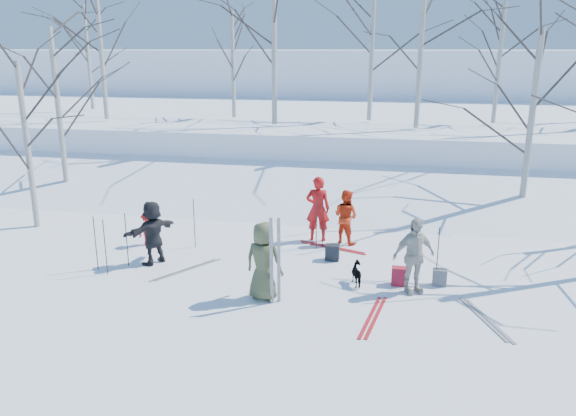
% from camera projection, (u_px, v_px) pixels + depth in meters
% --- Properties ---
extents(ground, '(120.00, 120.00, 0.00)m').
position_uv_depth(ground, '(275.00, 280.00, 12.87)').
color(ground, white).
rests_on(ground, ground).
extents(snow_ramp, '(70.00, 9.49, 4.12)m').
position_uv_depth(snow_ramp, '(319.00, 197.00, 19.43)').
color(snow_ramp, white).
rests_on(snow_ramp, ground).
extents(snow_plateau, '(70.00, 18.00, 2.20)m').
position_uv_depth(snow_plateau, '(348.00, 132.00, 28.63)').
color(snow_plateau, white).
rests_on(snow_plateau, ground).
extents(far_hill, '(90.00, 30.00, 6.00)m').
position_uv_depth(far_hill, '(371.00, 86.00, 48.15)').
color(far_hill, white).
rests_on(far_hill, ground).
extents(skier_olive_center, '(0.92, 0.69, 1.68)m').
position_uv_depth(skier_olive_center, '(264.00, 261.00, 11.71)').
color(skier_olive_center, '#444C2D').
rests_on(skier_olive_center, ground).
extents(skier_red_north, '(0.68, 0.47, 1.81)m').
position_uv_depth(skier_red_north, '(318.00, 209.00, 15.31)').
color(skier_red_north, '#B21010').
rests_on(skier_red_north, ground).
extents(skier_redor_behind, '(0.90, 0.84, 1.48)m').
position_uv_depth(skier_redor_behind, '(346.00, 217.00, 15.16)').
color(skier_redor_behind, red).
rests_on(skier_redor_behind, ground).
extents(skier_red_seated, '(0.55, 0.69, 0.93)m').
position_uv_depth(skier_red_seated, '(147.00, 229.00, 15.02)').
color(skier_red_seated, '#B21010').
rests_on(skier_red_seated, ground).
extents(skier_cream_east, '(1.06, 0.85, 1.68)m').
position_uv_depth(skier_cream_east, '(414.00, 256.00, 12.01)').
color(skier_cream_east, beige).
rests_on(skier_cream_east, ground).
extents(skier_grey_west, '(1.11, 1.52, 1.59)m').
position_uv_depth(skier_grey_west, '(153.00, 232.00, 13.68)').
color(skier_grey_west, black).
rests_on(skier_grey_west, ground).
extents(dog, '(0.48, 0.66, 0.51)m').
position_uv_depth(dog, '(358.00, 274.00, 12.55)').
color(dog, black).
rests_on(dog, ground).
extents(upright_ski_left, '(0.09, 0.16, 1.90)m').
position_uv_depth(upright_ski_left, '(271.00, 261.00, 11.39)').
color(upright_ski_left, silver).
rests_on(upright_ski_left, ground).
extents(upright_ski_right, '(0.12, 0.23, 1.89)m').
position_uv_depth(upright_ski_right, '(279.00, 261.00, 11.43)').
color(upright_ski_right, silver).
rests_on(upright_ski_right, ground).
extents(ski_pair_a, '(1.42, 2.03, 0.02)m').
position_uv_depth(ski_pair_a, '(332.00, 247.00, 14.94)').
color(ski_pair_a, '#A4171A').
rests_on(ski_pair_a, ground).
extents(ski_pair_b, '(0.78, 1.96, 0.02)m').
position_uv_depth(ski_pair_b, '(373.00, 317.00, 11.08)').
color(ski_pair_b, '#A4171A').
rests_on(ski_pair_b, ground).
extents(ski_pair_c, '(1.45, 2.03, 0.02)m').
position_uv_depth(ski_pair_c, '(485.00, 319.00, 10.98)').
color(ski_pair_c, silver).
rests_on(ski_pair_c, ground).
extents(ski_pair_d, '(1.93, 2.08, 0.02)m').
position_uv_depth(ski_pair_d, '(186.00, 270.00, 13.44)').
color(ski_pair_d, silver).
rests_on(ski_pair_d, ground).
extents(ski_pole_a, '(0.02, 0.02, 1.34)m').
position_uv_depth(ski_pole_a, '(194.00, 223.00, 14.82)').
color(ski_pole_a, black).
rests_on(ski_pole_a, ground).
extents(ski_pole_b, '(0.02, 0.02, 1.34)m').
position_uv_depth(ski_pole_b, '(316.00, 224.00, 14.73)').
color(ski_pole_b, black).
rests_on(ski_pole_b, ground).
extents(ski_pole_c, '(0.02, 0.02, 1.34)m').
position_uv_depth(ski_pole_c, '(96.00, 243.00, 13.30)').
color(ski_pole_c, black).
rests_on(ski_pole_c, ground).
extents(ski_pole_d, '(0.02, 0.02, 1.34)m').
position_uv_depth(ski_pole_d, '(105.00, 247.00, 13.03)').
color(ski_pole_d, black).
rests_on(ski_pole_d, ground).
extents(ski_pole_e, '(0.02, 0.02, 1.34)m').
position_uv_depth(ski_pole_e, '(438.00, 256.00, 12.47)').
color(ski_pole_e, black).
rests_on(ski_pole_e, ground).
extents(ski_pole_f, '(0.02, 0.02, 1.34)m').
position_uv_depth(ski_pole_f, '(127.00, 240.00, 13.54)').
color(ski_pole_f, black).
rests_on(ski_pole_f, ground).
extents(ski_pole_g, '(0.02, 0.02, 1.34)m').
position_uv_depth(ski_pole_g, '(418.00, 249.00, 12.88)').
color(ski_pole_g, black).
rests_on(ski_pole_g, ground).
extents(ski_pole_h, '(0.02, 0.02, 1.34)m').
position_uv_depth(ski_pole_h, '(323.00, 222.00, 14.90)').
color(ski_pole_h, black).
rests_on(ski_pole_h, ground).
extents(backpack_red, '(0.32, 0.22, 0.42)m').
position_uv_depth(backpack_red, '(399.00, 276.00, 12.55)').
color(backpack_red, maroon).
rests_on(backpack_red, ground).
extents(backpack_grey, '(0.30, 0.20, 0.38)m').
position_uv_depth(backpack_grey, '(440.00, 277.00, 12.53)').
color(backpack_grey, '#56575D').
rests_on(backpack_grey, ground).
extents(backpack_dark, '(0.34, 0.24, 0.40)m').
position_uv_depth(backpack_dark, '(332.00, 253.00, 14.03)').
color(backpack_dark, black).
rests_on(backpack_dark, ground).
extents(birch_plateau_a, '(3.70, 3.70, 4.42)m').
position_uv_depth(birch_plateau_a, '(233.00, 65.00, 24.07)').
color(birch_plateau_a, silver).
rests_on(birch_plateau_a, snow_plateau).
extents(birch_plateau_c, '(3.86, 3.86, 4.66)m').
position_uv_depth(birch_plateau_c, '(499.00, 64.00, 22.21)').
color(birch_plateau_c, silver).
rests_on(birch_plateau_c, snow_plateau).
extents(birch_plateau_d, '(4.60, 4.60, 5.71)m').
position_uv_depth(birch_plateau_d, '(372.00, 50.00, 22.91)').
color(birch_plateau_d, silver).
rests_on(birch_plateau_d, snow_plateau).
extents(birch_plateau_e, '(5.11, 5.11, 6.44)m').
position_uv_depth(birch_plateau_e, '(274.00, 40.00, 21.62)').
color(birch_plateau_e, silver).
rests_on(birch_plateau_e, snow_plateau).
extents(birch_plateau_g, '(4.69, 4.69, 5.85)m').
position_uv_depth(birch_plateau_g, '(101.00, 48.00, 23.33)').
color(birch_plateau_g, silver).
rests_on(birch_plateau_g, snow_plateau).
extents(birch_plateau_h, '(4.80, 4.80, 6.00)m').
position_uv_depth(birch_plateau_h, '(421.00, 46.00, 20.65)').
color(birch_plateau_h, silver).
rests_on(birch_plateau_h, snow_plateau).
extents(birch_plateau_i, '(4.06, 4.06, 4.94)m').
position_uv_depth(birch_plateau_i, '(88.00, 58.00, 27.40)').
color(birch_plateau_i, silver).
rests_on(birch_plateau_i, snow_plateau).
extents(birch_edge_a, '(3.96, 3.96, 4.80)m').
position_uv_depth(birch_edge_a, '(27.00, 147.00, 16.09)').
color(birch_edge_a, silver).
rests_on(birch_edge_a, ground).
extents(birch_edge_d, '(4.68, 4.68, 5.83)m').
position_uv_depth(birch_edge_d, '(59.00, 115.00, 19.38)').
color(birch_edge_d, silver).
rests_on(birch_edge_d, ground).
extents(birch_edge_e, '(4.60, 4.60, 5.71)m').
position_uv_depth(birch_edge_e, '(531.00, 127.00, 16.86)').
color(birch_edge_e, silver).
rests_on(birch_edge_e, ground).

